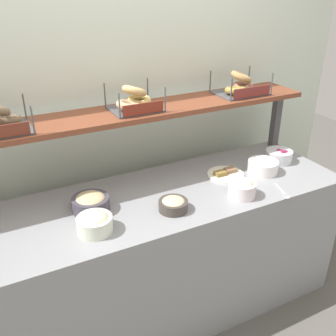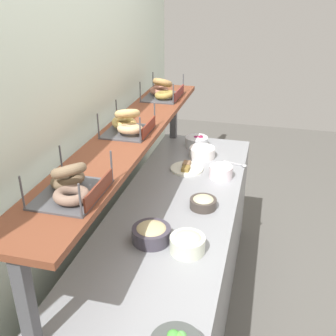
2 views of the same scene
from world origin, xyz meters
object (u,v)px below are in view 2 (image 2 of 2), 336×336
bowl_cream_cheese (202,151)px  bowl_scallion_spread (221,170)px  bowl_hummus (151,233)px  bagel_basket_poppy (71,184)px  serving_plate_white (187,168)px  bagel_basket_everything (163,91)px  bowl_potato_salad (187,243)px  serving_spoon_near_plate (239,164)px  bagel_basket_plain (128,124)px  bowl_beet_salad (197,141)px  bowl_tuna_salad (203,202)px

bowl_cream_cheese → bowl_scallion_spread: size_ratio=1.23×
bowl_hummus → bowl_scallion_spread: bearing=-17.1°
bowl_hummus → bagel_basket_poppy: (-0.36, 0.21, 0.43)m
serving_plate_white → bagel_basket_everything: bearing=44.1°
bowl_cream_cheese → bowl_hummus: size_ratio=0.95×
bowl_potato_salad → bowl_hummus: bearing=78.5°
bowl_cream_cheese → bowl_hummus: (-1.09, 0.07, -0.00)m
bowl_potato_salad → bowl_cream_cheese: size_ratio=0.92×
serving_spoon_near_plate → bagel_basket_plain: (-0.65, 0.58, 0.47)m
bowl_beet_salad → bagel_basket_everything: (-0.20, 0.22, 0.44)m
bagel_basket_poppy → bagel_basket_everything: size_ratio=0.96×
bagel_basket_poppy → bowl_tuna_salad: bearing=-28.9°
bagel_basket_everything → serving_plate_white: bearing=-135.9°
bowl_beet_salad → bagel_basket_poppy: bearing=173.0°
bowl_hummus → bowl_scallion_spread: (0.79, -0.24, 0.00)m
bowl_scallion_spread → serving_spoon_near_plate: bearing=-24.6°
bowl_potato_salad → bowl_beet_salad: 1.34m
bowl_hummus → serving_plate_white: bearing=-0.0°
bowl_cream_cheese → bowl_scallion_spread: bowl_scallion_spread is taller
serving_plate_white → bagel_basket_plain: bearing=154.5°
bowl_beet_salad → bowl_scallion_spread: bearing=-152.7°
bagel_basket_plain → bagel_basket_everything: bagel_basket_plain is taller
bowl_potato_salad → bowl_tuna_salad: bearing=-0.5°
bowl_potato_salad → bowl_hummus: 0.20m
bowl_tuna_salad → bagel_basket_plain: 0.62m
serving_spoon_near_plate → bagel_basket_everything: size_ratio=0.53×
bowl_scallion_spread → serving_plate_white: (0.06, 0.24, -0.04)m
bowl_scallion_spread → bowl_cream_cheese: bearing=31.2°
bowl_potato_salad → bagel_basket_poppy: 0.67m
serving_plate_white → bagel_basket_everything: (0.24, 0.23, 0.47)m
bowl_beet_salad → serving_spoon_near_plate: size_ratio=1.03×
bagel_basket_poppy → bagel_basket_everything: 1.45m
bowl_tuna_salad → bowl_beet_salad: bearing=13.0°
bowl_hummus → serving_plate_white: bowl_hummus is taller
bowl_cream_cheese → serving_spoon_near_plate: 0.29m
bowl_tuna_salad → bagel_basket_everything: 0.94m
serving_plate_white → bagel_basket_poppy: bagel_basket_poppy is taller
bowl_beet_salad → bowl_tuna_salad: bearing=-167.0°
bowl_beet_salad → bagel_basket_plain: bearing=166.5°
bowl_beet_salad → bowl_cream_cheese: bearing=-158.8°
serving_spoon_near_plate → bagel_basket_everything: bearing=82.2°
bowl_potato_salad → bagel_basket_poppy: bearing=128.1°
bagel_basket_poppy → bagel_basket_everything: (1.45, 0.02, -0.00)m
serving_spoon_near_plate → bagel_basket_plain: 0.99m
bowl_beet_salad → bagel_basket_poppy: bagel_basket_poppy is taller
bowl_beet_salad → bagel_basket_plain: size_ratio=0.64×
bowl_tuna_salad → serving_plate_white: (0.47, 0.20, -0.02)m
bowl_potato_salad → serving_spoon_near_plate: bowl_potato_salad is taller
bowl_tuna_salad → bagel_basket_plain: (-0.02, 0.43, 0.45)m
bowl_tuna_salad → serving_spoon_near_plate: bowl_tuna_salad is taller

